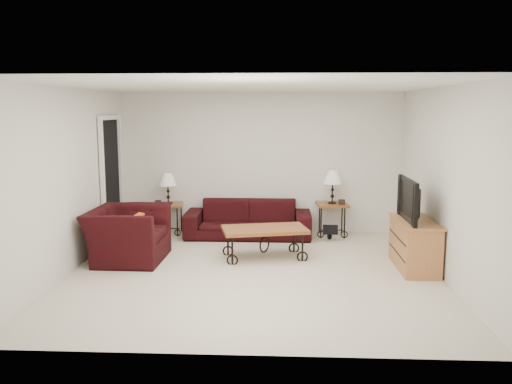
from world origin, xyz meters
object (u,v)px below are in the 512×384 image
(side_table_right, at_px, (332,219))
(backpack, at_px, (330,225))
(lamp_left, at_px, (168,188))
(lamp_right, at_px, (332,187))
(tv_stand, at_px, (414,245))
(side_table_left, at_px, (169,219))
(television, at_px, (415,200))
(sofa, at_px, (248,219))
(coffee_table, at_px, (264,243))
(armchair, at_px, (128,235))

(side_table_right, bearing_deg, backpack, -101.40)
(lamp_left, bearing_deg, side_table_right, 0.00)
(side_table_right, distance_m, lamp_left, 2.94)
(lamp_right, bearing_deg, tv_stand, -63.11)
(side_table_left, relative_size, lamp_right, 0.94)
(lamp_left, height_order, television, television)
(lamp_right, bearing_deg, side_table_left, 180.00)
(lamp_left, relative_size, lamp_right, 0.94)
(television, bearing_deg, sofa, -125.69)
(lamp_left, distance_m, coffee_table, 2.38)
(lamp_left, height_order, lamp_right, lamp_right)
(lamp_right, xyz_separation_m, coffee_table, (-1.13, -1.50, -0.64))
(sofa, relative_size, armchair, 1.82)
(sofa, xyz_separation_m, side_table_right, (1.46, 0.18, -0.03))
(lamp_left, relative_size, television, 0.54)
(side_table_right, relative_size, television, 0.57)
(lamp_right, xyz_separation_m, television, (0.95, -1.91, 0.11))
(side_table_right, xyz_separation_m, lamp_left, (-2.89, 0.00, 0.53))
(sofa, bearing_deg, armchair, -137.54)
(armchair, xyz_separation_m, backpack, (3.07, 1.41, -0.14))
(lamp_right, relative_size, backpack, 1.17)
(sofa, relative_size, lamp_left, 3.97)
(lamp_left, relative_size, tv_stand, 0.48)
(coffee_table, distance_m, backpack, 1.61)
(lamp_right, bearing_deg, sofa, -172.98)
(sofa, bearing_deg, lamp_left, 172.83)
(side_table_right, height_order, television, television)
(side_table_left, relative_size, coffee_table, 0.44)
(tv_stand, bearing_deg, television, 180.00)
(coffee_table, height_order, television, television)
(backpack, bearing_deg, lamp_right, 73.87)
(tv_stand, distance_m, television, 0.63)
(lamp_right, bearing_deg, backpack, -101.40)
(tv_stand, xyz_separation_m, television, (-0.02, 0.00, 0.63))
(lamp_left, distance_m, backpack, 2.91)
(sofa, bearing_deg, backpack, -5.01)
(sofa, height_order, tv_stand, tv_stand)
(sofa, distance_m, lamp_left, 1.53)
(sofa, xyz_separation_m, television, (2.41, -1.73, 0.66))
(side_table_right, bearing_deg, coffee_table, -127.12)
(sofa, xyz_separation_m, lamp_left, (-1.43, 0.18, 0.50))
(tv_stand, bearing_deg, backpack, 122.63)
(lamp_left, relative_size, backpack, 1.10)
(side_table_right, height_order, lamp_left, lamp_left)
(side_table_right, relative_size, lamp_left, 1.06)
(coffee_table, height_order, armchair, armchair)
(television, bearing_deg, lamp_right, -153.59)
(coffee_table, bearing_deg, side_table_left, 139.61)
(sofa, bearing_deg, side_table_left, 172.83)
(lamp_right, bearing_deg, armchair, -151.39)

